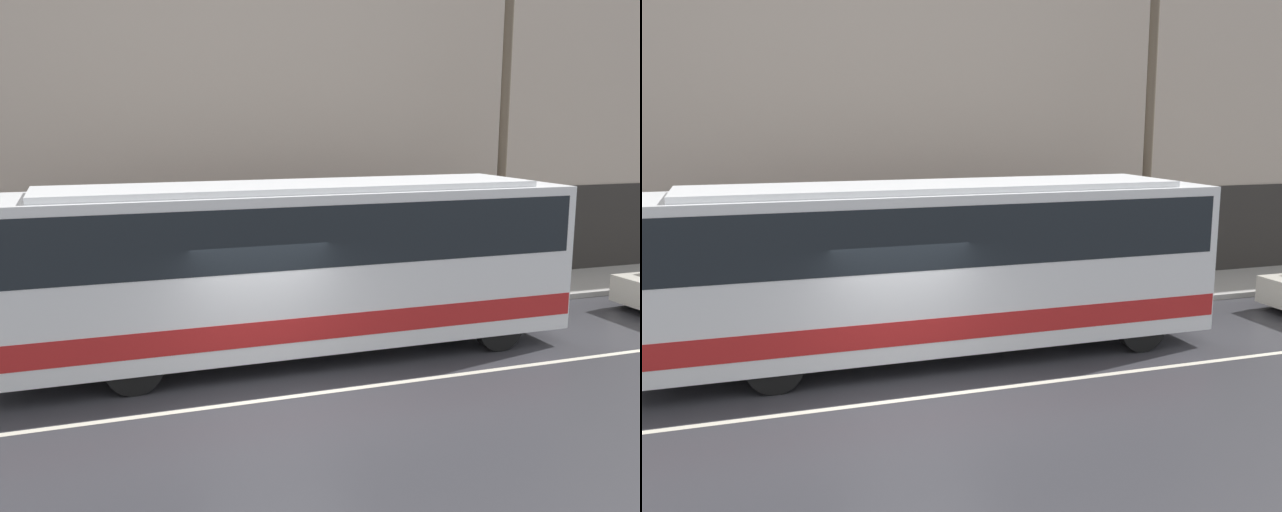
# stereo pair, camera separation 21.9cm
# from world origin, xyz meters

# --- Properties ---
(ground_plane) EXTENTS (60.00, 60.00, 0.00)m
(ground_plane) POSITION_xyz_m (0.00, 0.00, 0.00)
(ground_plane) COLOR #333338
(sidewalk) EXTENTS (60.00, 2.66, 0.14)m
(sidewalk) POSITION_xyz_m (0.00, 5.33, 0.07)
(sidewalk) COLOR #A09E99
(sidewalk) RESTS_ON ground_plane
(building_facade) EXTENTS (60.00, 0.35, 10.91)m
(building_facade) POSITION_xyz_m (0.00, 6.80, 5.26)
(building_facade) COLOR #B7A899
(building_facade) RESTS_ON ground_plane
(lane_stripe) EXTENTS (54.00, 0.14, 0.01)m
(lane_stripe) POSITION_xyz_m (0.00, 0.00, 0.00)
(lane_stripe) COLOR beige
(lane_stripe) RESTS_ON ground_plane
(transit_bus) EXTENTS (11.30, 2.54, 3.46)m
(transit_bus) POSITION_xyz_m (1.00, 2.13, 1.95)
(transit_bus) COLOR white
(transit_bus) RESTS_ON ground_plane
(utility_pole_near) EXTENTS (0.23, 0.23, 8.83)m
(utility_pole_near) POSITION_xyz_m (7.31, 4.60, 4.56)
(utility_pole_near) COLOR brown
(utility_pole_near) RESTS_ON sidewalk
(pedestrian_waiting) EXTENTS (0.36, 0.36, 1.51)m
(pedestrian_waiting) POSITION_xyz_m (1.79, 5.03, 0.84)
(pedestrian_waiting) COLOR #333338
(pedestrian_waiting) RESTS_ON sidewalk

